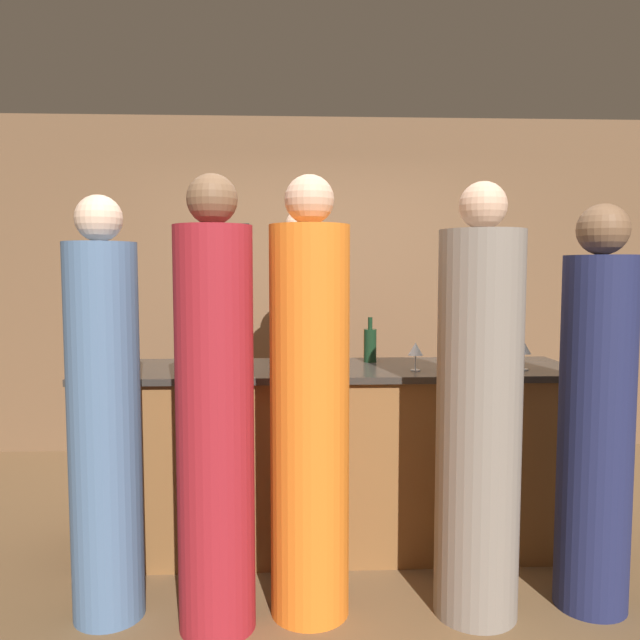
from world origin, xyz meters
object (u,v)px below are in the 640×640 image
guest_0 (310,413)px  guest_2 (479,418)px  guest_3 (596,421)px  wine_bottle_0 (370,345)px  bartender (302,362)px  guest_4 (215,420)px  guest_1 (105,423)px

guest_0 → guest_2: bearing=-2.9°
guest_3 → wine_bottle_0: bearing=136.6°
bartender → wine_bottle_0: bartender is taller
bartender → guest_4: size_ratio=1.01×
bartender → wine_bottle_0: (0.38, -0.71, 0.20)m
guest_2 → bartender: bearing=115.0°
guest_2 → guest_1: bearing=178.4°
wine_bottle_0 → guest_4: bearing=-128.8°
wine_bottle_0 → guest_3: bearing=-43.4°
guest_1 → wine_bottle_0: 1.54m
guest_0 → bartender: bearing=90.5°
guest_4 → wine_bottle_0: (0.77, 0.96, 0.20)m
guest_2 → guest_4: size_ratio=0.99×
bartender → wine_bottle_0: bearing=118.3°
guest_2 → guest_3: size_ratio=1.05×
guest_1 → bartender: bearing=60.7°
guest_3 → guest_4: 1.69m
guest_0 → wine_bottle_0: guest_0 is taller
guest_1 → guest_3: (2.18, -0.01, -0.01)m
guest_1 → wine_bottle_0: (1.26, 0.85, 0.23)m
guest_2 → wine_bottle_0: 1.00m
guest_0 → guest_3: size_ratio=1.06×
guest_3 → wine_bottle_0: 1.28m
guest_3 → guest_4: size_ratio=0.95×
guest_1 → guest_2: 1.63m
guest_4 → bartender: bearing=77.0°
guest_0 → guest_1: guest_0 is taller
guest_1 → wine_bottle_0: bearing=34.0°
guest_1 → guest_2: size_ratio=0.97×
guest_2 → wine_bottle_0: bearing=112.3°
wine_bottle_0 → guest_0: bearing=-113.3°
guest_1 → guest_2: bearing=-1.6°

